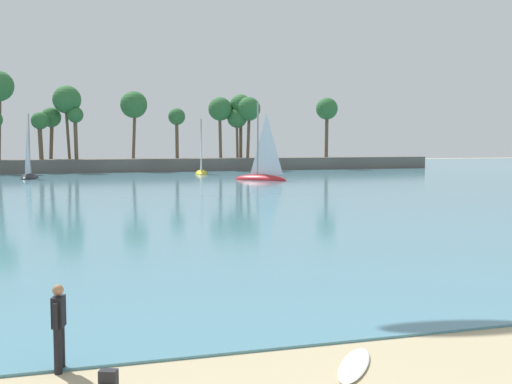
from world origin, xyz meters
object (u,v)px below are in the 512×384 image
Objects in this scene: sailboat_mid_bay at (29,172)px; sailboat_toward_headland at (201,169)px; person_at_waterline at (59,325)px; backpack_by_trailer at (108,384)px; sailboat_near_shore at (261,173)px; surfboard at (354,365)px.

sailboat_toward_headland is (20.54, 3.75, -0.03)m from sailboat_mid_bay.
person_at_waterline is 0.22× the size of sailboat_toward_headland.
backpack_by_trailer is at bearing -86.92° from sailboat_mid_bay.
person_at_waterline is 0.21× the size of sailboat_mid_bay.
backpack_by_trailer is 59.08m from sailboat_near_shore.
person_at_waterline is 0.79× the size of surfboard.
sailboat_toward_headland is (17.77, 68.40, -0.16)m from person_at_waterline.
backpack_by_trailer is at bearing -61.47° from person_at_waterline.
sailboat_mid_bay reaches higher than sailboat_toward_headland.
sailboat_mid_bay reaches higher than person_at_waterline.
person_at_waterline is at bearing -104.56° from sailboat_toward_headland.
sailboat_mid_bay is at bearing 93.08° from backpack_by_trailer.
surfboard is 0.23× the size of sailboat_near_shore.
sailboat_mid_bay is 1.04× the size of sailboat_toward_headland.
person_at_waterline is 5.64m from surfboard.
surfboard is 57.61m from sailboat_near_shore.
surfboard is at bearing -105.91° from sailboat_near_shore.
sailboat_toward_headland is at bearing 103.38° from sailboat_near_shore.
person_at_waterline is 1.77m from backpack_by_trailer.
sailboat_near_shore is at bearing 18.71° from surfboard.
backpack_by_trailer is 0.06× the size of sailboat_mid_bay.
person_at_waterline reaches higher than surfboard.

